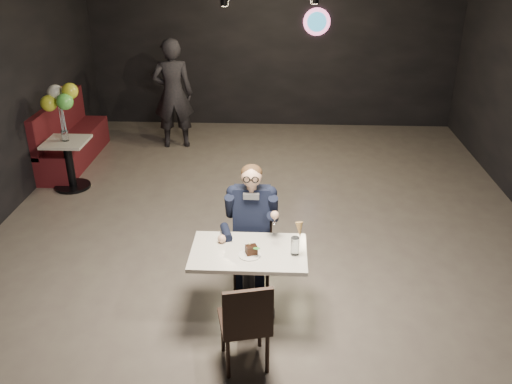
# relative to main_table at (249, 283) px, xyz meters

# --- Properties ---
(floor) EXTENTS (9.00, 9.00, 0.00)m
(floor) POSITION_rel_main_table_xyz_m (0.11, 1.57, -0.38)
(floor) COLOR slate
(floor) RESTS_ON ground
(wall_sign) EXTENTS (0.50, 0.06, 0.50)m
(wall_sign) POSITION_rel_main_table_xyz_m (0.91, 6.04, 1.62)
(wall_sign) COLOR pink
(wall_sign) RESTS_ON floor
(main_table) EXTENTS (1.10, 0.70, 0.75)m
(main_table) POSITION_rel_main_table_xyz_m (0.00, 0.00, 0.00)
(main_table) COLOR silver
(main_table) RESTS_ON floor
(chair_far) EXTENTS (0.42, 0.46, 0.92)m
(chair_far) POSITION_rel_main_table_xyz_m (0.00, 0.55, 0.09)
(chair_far) COLOR black
(chair_far) RESTS_ON floor
(chair_near) EXTENTS (0.52, 0.54, 0.92)m
(chair_near) POSITION_rel_main_table_xyz_m (0.00, -0.66, 0.09)
(chair_near) COLOR black
(chair_near) RESTS_ON floor
(seated_man) EXTENTS (0.60, 0.80, 1.44)m
(seated_man) POSITION_rel_main_table_xyz_m (0.00, 0.55, 0.34)
(seated_man) COLOR black
(seated_man) RESTS_ON floor
(dessert_plate) EXTENTS (0.21, 0.21, 0.01)m
(dessert_plate) POSITION_rel_main_table_xyz_m (0.01, -0.09, 0.38)
(dessert_plate) COLOR white
(dessert_plate) RESTS_ON main_table
(cake_slice) EXTENTS (0.13, 0.11, 0.07)m
(cake_slice) POSITION_rel_main_table_xyz_m (0.03, -0.07, 0.42)
(cake_slice) COLOR black
(cake_slice) RESTS_ON dessert_plate
(mint_leaf) EXTENTS (0.07, 0.04, 0.01)m
(mint_leaf) POSITION_rel_main_table_xyz_m (0.08, -0.11, 0.47)
(mint_leaf) COLOR #2D852B
(mint_leaf) RESTS_ON cake_slice
(sundae_glass) EXTENTS (0.08, 0.08, 0.18)m
(sundae_glass) POSITION_rel_main_table_xyz_m (0.44, -0.04, 0.46)
(sundae_glass) COLOR silver
(sundae_glass) RESTS_ON main_table
(wafer_cone) EXTENTS (0.09, 0.09, 0.14)m
(wafer_cone) POSITION_rel_main_table_xyz_m (0.47, -0.02, 0.63)
(wafer_cone) COLOR tan
(wafer_cone) RESTS_ON sundae_glass
(booth_bench) EXTENTS (0.52, 2.09, 1.04)m
(booth_bench) POSITION_rel_main_table_xyz_m (-3.14, 3.90, 0.15)
(booth_bench) COLOR #490F10
(booth_bench) RESTS_ON floor
(side_table) EXTENTS (0.60, 0.60, 0.75)m
(side_table) POSITION_rel_main_table_xyz_m (-2.84, 2.90, 0.00)
(side_table) COLOR silver
(side_table) RESTS_ON floor
(balloon_vase) EXTENTS (0.10, 0.10, 0.15)m
(balloon_vase) POSITION_rel_main_table_xyz_m (-2.84, 2.90, 0.45)
(balloon_vase) COLOR silver
(balloon_vase) RESTS_ON side_table
(balloon_bunch) EXTENTS (0.42, 0.42, 0.69)m
(balloon_bunch) POSITION_rel_main_table_xyz_m (-2.84, 2.90, 0.87)
(balloon_bunch) COLOR yellow
(balloon_bunch) RESTS_ON balloon_vase
(passerby) EXTENTS (0.76, 0.56, 1.91)m
(passerby) POSITION_rel_main_table_xyz_m (-1.60, 4.75, 0.58)
(passerby) COLOR black
(passerby) RESTS_ON floor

